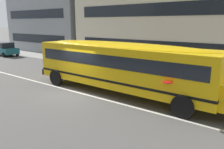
# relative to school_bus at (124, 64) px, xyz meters

# --- Properties ---
(ground_plane) EXTENTS (400.00, 400.00, 0.00)m
(ground_plane) POSITION_rel_school_bus_xyz_m (-2.29, -1.52, -1.74)
(ground_plane) COLOR #54514F
(sidewalk_far) EXTENTS (120.00, 3.00, 0.01)m
(sidewalk_far) POSITION_rel_school_bus_xyz_m (-2.29, 6.36, -1.74)
(sidewalk_far) COLOR gray
(sidewalk_far) RESTS_ON ground_plane
(lane_centreline) EXTENTS (110.00, 0.16, 0.01)m
(lane_centreline) POSITION_rel_school_bus_xyz_m (-2.29, -1.52, -1.74)
(lane_centreline) COLOR silver
(lane_centreline) RESTS_ON ground_plane
(school_bus) EXTENTS (13.13, 3.16, 2.93)m
(school_bus) POSITION_rel_school_bus_xyz_m (0.00, 0.00, 0.00)
(school_bus) COLOR yellow
(school_bus) RESTS_ON ground_plane
(parked_car_teal_by_lamppost) EXTENTS (3.94, 1.96, 1.64)m
(parked_car_teal_by_lamppost) POSITION_rel_school_bus_xyz_m (-20.66, 3.69, -0.90)
(parked_car_teal_by_lamppost) COLOR #195B66
(parked_car_teal_by_lamppost) RESTS_ON ground_plane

